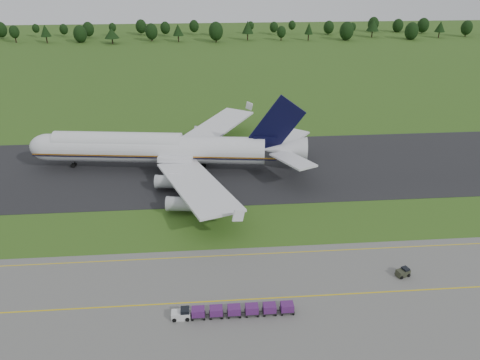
{
  "coord_description": "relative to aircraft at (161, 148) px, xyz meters",
  "views": [
    {
      "loc": [
        -8.3,
        -78.92,
        48.5
      ],
      "look_at": [
        -1.7,
        2.0,
        9.06
      ],
      "focal_mm": 35.0,
      "sensor_mm": 36.0,
      "label": 1
    }
  ],
  "objects": [
    {
      "name": "ground",
      "position": [
        19.04,
        -28.48,
        -5.54
      ],
      "size": [
        600.0,
        600.0,
        0.0
      ],
      "primitive_type": "plane",
      "color": "#2F5218",
      "rests_on": "ground"
    },
    {
      "name": "apron",
      "position": [
        19.04,
        -62.48,
        -5.51
      ],
      "size": [
        300.0,
        52.0,
        0.06
      ],
      "primitive_type": "cube",
      "color": "#60605C",
      "rests_on": "ground"
    },
    {
      "name": "taxiway",
      "position": [
        19.04,
        -0.48,
        -5.5
      ],
      "size": [
        300.0,
        40.0,
        0.08
      ],
      "primitive_type": "cube",
      "color": "black",
      "rests_on": "ground"
    },
    {
      "name": "apron_markings",
      "position": [
        19.04,
        -55.46,
        -5.47
      ],
      "size": [
        300.0,
        30.2,
        0.01
      ],
      "color": "#D7BC0C",
      "rests_on": "apron"
    },
    {
      "name": "tree_line",
      "position": [
        12.57,
        188.96,
        0.67
      ],
      "size": [
        528.53,
        21.97,
        11.69
      ],
      "color": "black",
      "rests_on": "ground"
    },
    {
      "name": "aircraft",
      "position": [
        0.0,
        0.0,
        0.0
      ],
      "size": [
        69.28,
        66.77,
        19.39
      ],
      "color": "silver",
      "rests_on": "ground"
    },
    {
      "name": "baggage_train",
      "position": [
        13.89,
        -53.78,
        -4.61
      ],
      "size": [
        18.21,
        1.65,
        1.59
      ],
      "color": "silver",
      "rests_on": "apron"
    },
    {
      "name": "utility_cart",
      "position": [
        42.89,
        -46.69,
        -4.9
      ],
      "size": [
        2.43,
        1.89,
        1.17
      ],
      "color": "#2C2F21",
      "rests_on": "apron"
    },
    {
      "name": "edge_markers",
      "position": [
        11.77,
        -21.55,
        -5.26
      ],
      "size": [
        12.5,
        0.3,
        0.6
      ],
      "color": "#EF3C07",
      "rests_on": "ground"
    }
  ]
}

